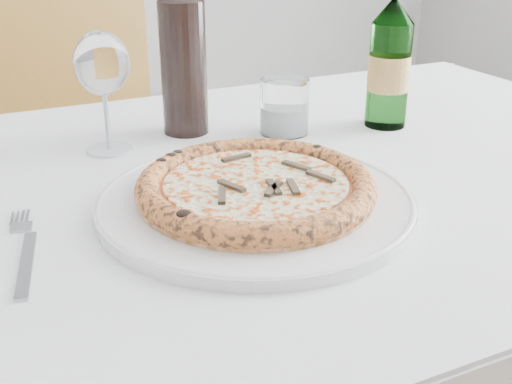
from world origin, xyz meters
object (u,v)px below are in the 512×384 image
beer_bottle (390,63)px  tumbler (284,110)px  wine_bottle (183,54)px  pizza (256,187)px  dining_table (229,238)px  plate (256,201)px  chair_far (95,143)px  wine_glass (102,66)px

beer_bottle → tumbler: bearing=171.2°
wine_bottle → pizza: bearing=-90.5°
dining_table → plate: size_ratio=4.03×
beer_bottle → chair_far: bearing=116.8°
dining_table → wine_glass: bearing=128.4°
tumbler → wine_glass: bearing=176.3°
plate → pizza: (-0.00, -0.00, 0.02)m
wine_bottle → chair_far: bearing=95.6°
chair_far → tumbler: bearing=-73.9°
beer_bottle → wine_bottle: bearing=164.3°
wine_bottle → dining_table: bearing=-90.8°
dining_table → pizza: 0.15m
beer_bottle → wine_glass: bearing=174.3°
dining_table → beer_bottle: (0.31, 0.11, 0.19)m
dining_table → wine_bottle: (0.00, 0.20, 0.21)m
dining_table → wine_glass: (-0.12, 0.16, 0.21)m
pizza → wine_glass: wine_glass is taller
plate → wine_bottle: (0.00, 0.30, 0.11)m
tumbler → wine_bottle: wine_bottle is taller
pizza → tumbler: (0.14, 0.24, 0.01)m
plate → tumbler: size_ratio=4.39×
dining_table → plate: 0.14m
pizza → wine_bottle: wine_bottle is taller
tumbler → dining_table: bearing=-135.6°
dining_table → chair_far: 0.86m
chair_far → plate: (0.06, -0.95, 0.23)m
wine_glass → wine_bottle: size_ratio=0.60×
dining_table → chair_far: size_ratio=1.60×
dining_table → pizza: bearing=-90.0°
beer_bottle → wine_bottle: (-0.31, 0.09, 0.02)m
wine_bottle → tumbler: bearing=-23.2°
plate → tumbler: (0.14, 0.24, 0.03)m
dining_table → beer_bottle: 0.38m
dining_table → beer_bottle: size_ratio=5.91×
pizza → tumbler: bearing=59.2°
wine_glass → tumbler: size_ratio=2.04×
chair_far → beer_bottle: (0.37, -0.73, 0.32)m
plate → wine_glass: size_ratio=2.15×
chair_far → pizza: 0.98m
pizza → wine_bottle: bearing=89.5°
plate → wine_glass: wine_glass is taller
tumbler → beer_bottle: beer_bottle is taller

